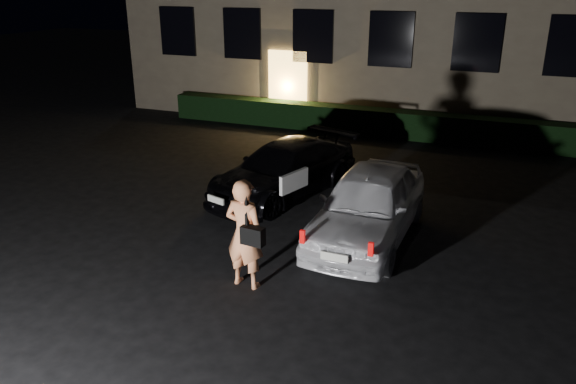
% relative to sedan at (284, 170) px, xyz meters
% --- Properties ---
extents(ground, '(80.00, 80.00, 0.00)m').
position_rel_sedan_xyz_m(ground, '(0.95, -4.35, -0.62)').
color(ground, black).
rests_on(ground, ground).
extents(hedge, '(15.00, 0.70, 0.85)m').
position_rel_sedan_xyz_m(hedge, '(0.95, 6.15, -0.19)').
color(hedge, black).
rests_on(hedge, ground).
extents(sedan, '(2.92, 4.56, 1.23)m').
position_rel_sedan_xyz_m(sedan, '(0.00, 0.00, 0.00)').
color(sedan, black).
rests_on(sedan, ground).
extents(hatch, '(1.76, 4.17, 1.41)m').
position_rel_sedan_xyz_m(hatch, '(2.42, -1.58, 0.09)').
color(hatch, white).
rests_on(hatch, ground).
extents(man, '(0.78, 0.52, 1.87)m').
position_rel_sedan_xyz_m(man, '(1.00, -4.12, 0.32)').
color(man, '#FF9A64').
rests_on(man, ground).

